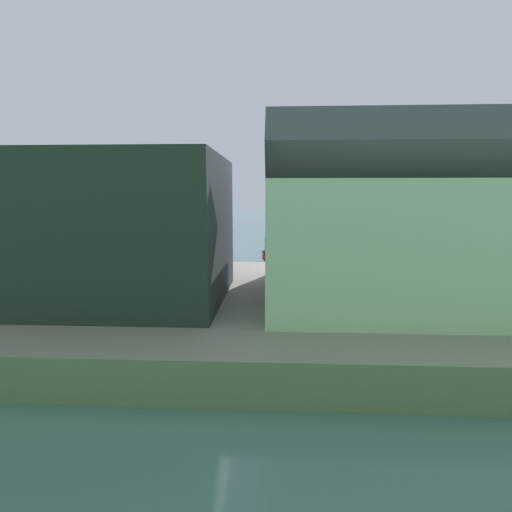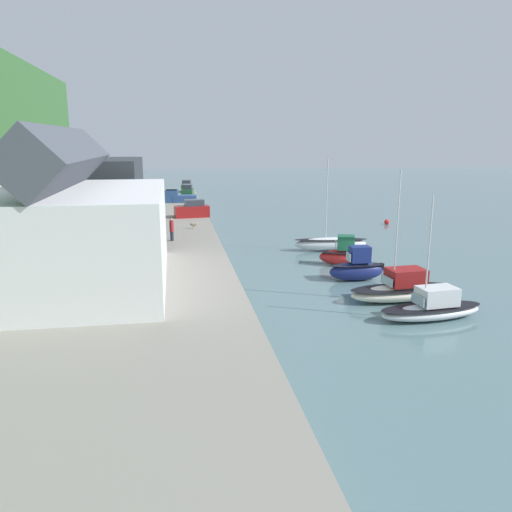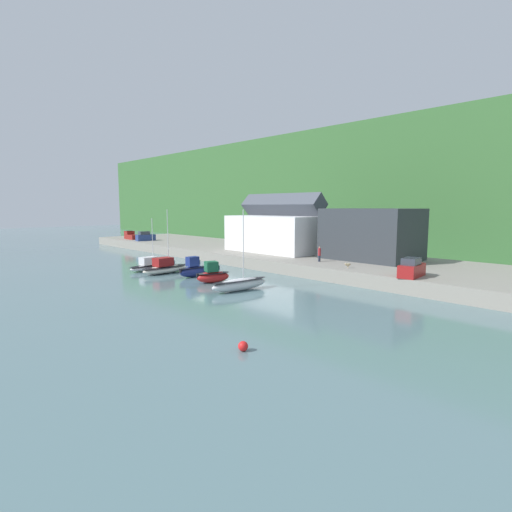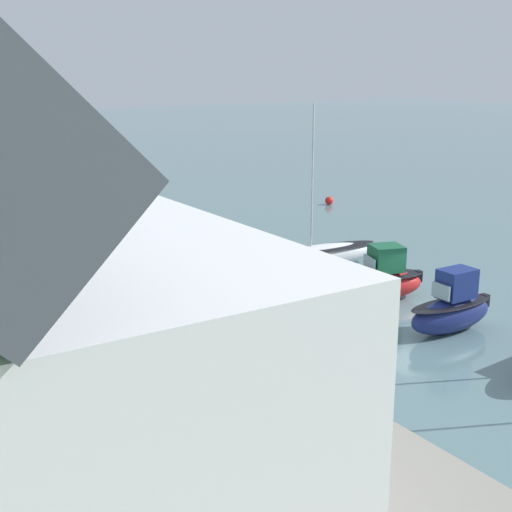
% 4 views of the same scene
% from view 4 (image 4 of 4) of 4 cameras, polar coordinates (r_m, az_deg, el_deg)
% --- Properties ---
extents(ground_plane, '(320.00, 320.00, 0.00)m').
position_cam_4_polar(ground_plane, '(34.35, 12.29, -4.39)').
color(ground_plane, slate).
extents(moored_boat_2, '(1.58, 4.56, 2.80)m').
position_cam_4_polar(moored_boat_2, '(31.96, 15.40, -4.11)').
color(moored_boat_2, navy).
rests_on(moored_boat_2, ground_plane).
extents(moored_boat_3, '(3.16, 4.71, 2.70)m').
position_cam_4_polar(moored_boat_3, '(35.71, 10.06, -1.84)').
color(moored_boat_3, red).
rests_on(moored_boat_3, ground_plane).
extents(moored_boat_4, '(2.39, 7.62, 9.24)m').
position_cam_4_polar(moored_boat_4, '(40.54, 5.06, 0.03)').
color(moored_boat_4, silver).
rests_on(moored_boat_4, ground_plane).
extents(parked_car_3, '(2.29, 4.39, 2.16)m').
position_cam_4_polar(parked_car_3, '(46.67, -19.06, 3.66)').
color(parked_car_3, maroon).
rests_on(parked_car_3, quay_promenade).
extents(person_on_quay, '(0.40, 0.40, 2.14)m').
position_cam_4_polar(person_on_quay, '(32.11, -16.75, -0.74)').
color(person_on_quay, '#232838').
rests_on(person_on_quay, quay_promenade).
extents(dog_on_quay, '(0.61, 0.86, 0.68)m').
position_cam_4_polar(dog_on_quay, '(38.72, -16.13, 0.98)').
color(dog_on_quay, tan).
rests_on(dog_on_quay, quay_promenade).
extents(mooring_buoy_0, '(0.68, 0.68, 0.68)m').
position_cam_4_polar(mooring_buoy_0, '(59.42, 5.87, 4.43)').
color(mooring_buoy_0, red).
rests_on(mooring_buoy_0, ground_plane).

